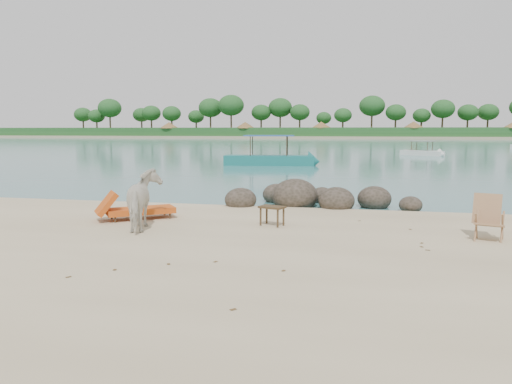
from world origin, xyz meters
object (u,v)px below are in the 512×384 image
boat_near (269,140)px  side_table (272,217)px  cow (145,201)px  boulders (310,198)px  deck_chair (490,219)px  lounge_chair (141,208)px

boat_near → side_table: bearing=-85.1°
cow → boulders: bearing=-144.6°
boulders → side_table: boulders is taller
cow → deck_chair: cow is taller
side_table → boat_near: bearing=121.0°
cow → deck_chair: size_ratio=1.72×
cow → boat_near: 23.97m
boulders → cow: bearing=-124.9°
cow → side_table: bearing=-179.5°
boulders → boat_near: boat_near is taller
lounge_chair → cow: bearing=-96.8°
lounge_chair → boat_near: boat_near is taller
boulders → boat_near: bearing=105.0°
side_table → boat_near: boat_near is taller
side_table → deck_chair: deck_chair is taller
boulders → cow: (-3.57, -5.11, 0.53)m
lounge_chair → deck_chair: bearing=-42.0°
side_table → deck_chair: 5.12m
cow → side_table: 3.25m
boulders → side_table: 4.04m
boulders → cow: 6.25m
boat_near → boulders: bearing=-81.3°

